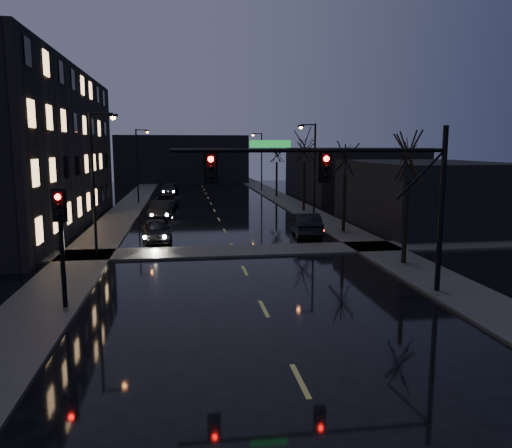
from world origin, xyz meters
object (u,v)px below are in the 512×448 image
object	(u,v)px
oncoming_car_c	(165,202)
lead_car	(306,224)
oncoming_car_a	(156,230)
oncoming_car_d	(169,190)
oncoming_car_b	(160,210)

from	to	relation	value
oncoming_car_c	lead_car	bearing A→B (deg)	-54.41
oncoming_car_a	oncoming_car_c	bearing A→B (deg)	82.64
oncoming_car_a	oncoming_car_d	xyz separation A→B (m)	(0.00, 31.45, -0.00)
oncoming_car_a	oncoming_car_d	distance (m)	31.45
oncoming_car_c	oncoming_car_a	bearing A→B (deg)	-85.08
oncoming_car_c	oncoming_car_b	bearing A→B (deg)	-86.51
oncoming_car_b	oncoming_car_c	bearing A→B (deg)	93.05
lead_car	oncoming_car_d	bearing A→B (deg)	-66.29
oncoming_car_d	lead_car	distance (m)	32.65
oncoming_car_d	oncoming_car_a	bearing A→B (deg)	-84.12
oncoming_car_b	lead_car	world-z (taller)	lead_car
oncoming_car_a	oncoming_car_c	world-z (taller)	oncoming_car_a
oncoming_car_b	oncoming_car_d	distance (m)	21.24
oncoming_car_b	lead_car	bearing A→B (deg)	-38.87
oncoming_car_b	lead_car	xyz separation A→B (m)	(10.36, -9.79, 0.04)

